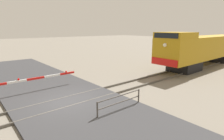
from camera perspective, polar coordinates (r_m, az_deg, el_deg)
The scene contains 7 objects.
ground_plane at distance 11.66m, azimuth -13.42°, elevation -9.96°, with size 160.00×160.00×0.00m, color gray.
rail_track_left at distance 12.24m, azimuth -14.96°, elevation -8.56°, with size 0.08×80.00×0.15m, color #59544C.
rail_track_right at distance 11.04m, azimuth -11.74°, elevation -10.79°, with size 0.08×80.00×0.15m, color #59544C.
road_surface at distance 11.63m, azimuth -13.44°, elevation -9.63°, with size 36.00×6.36×0.15m, color #38383A.
locomotive at distance 24.62m, azimuth 26.87°, elevation 6.11°, with size 2.92×16.97×4.09m.
crossing_gate at distance 13.56m, azimuth -31.45°, elevation -4.82°, with size 0.36×6.73×1.22m.
guard_railing at distance 10.08m, azimuth 2.48°, elevation -9.46°, with size 0.08×3.09×0.95m.
Camera 1 is at (9.73, -4.63, 4.46)m, focal length 29.35 mm.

